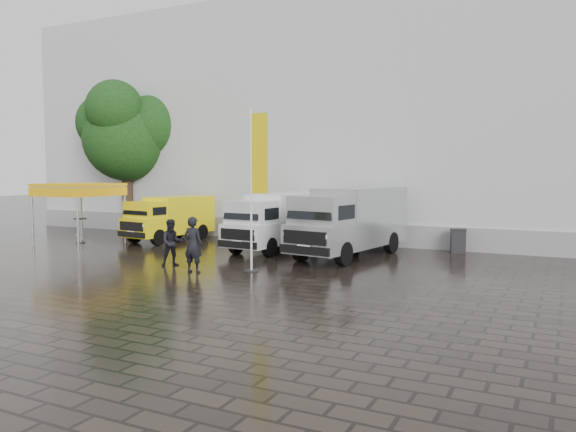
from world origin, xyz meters
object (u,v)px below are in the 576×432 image
(van_silver, at_px, (349,223))
(wheelie_bin, at_px, (458,241))
(van_yellow, at_px, (169,219))
(person_front, at_px, (193,245))
(flagpole, at_px, (256,179))
(person_tent, at_px, (172,243))
(canopy_tent, at_px, (78,188))
(van_white, at_px, (276,222))
(cocktail_table, at_px, (80,231))

(van_silver, height_order, wheelie_bin, van_silver)
(van_yellow, distance_m, van_silver, 9.53)
(person_front, bearing_deg, flagpole, -152.63)
(person_tent, bearing_deg, person_front, -72.65)
(canopy_tent, distance_m, person_tent, 8.10)
(van_white, relative_size, person_tent, 3.34)
(van_white, distance_m, van_silver, 3.44)
(van_yellow, height_order, person_front, van_yellow)
(flagpole, relative_size, cocktail_table, 4.71)
(van_silver, bearing_deg, van_white, -176.95)
(van_white, xyz_separation_m, person_tent, (-1.46, -5.16, -0.37))
(canopy_tent, height_order, person_front, canopy_tent)
(cocktail_table, bearing_deg, van_white, 12.40)
(canopy_tent, relative_size, cocktail_table, 2.60)
(flagpole, distance_m, cocktail_table, 11.75)
(van_white, distance_m, person_tent, 5.37)
(van_yellow, xyz_separation_m, flagpole, (7.89, -5.29, 2.03))
(van_white, xyz_separation_m, wheelie_bin, (7.05, 2.70, -0.70))
(van_yellow, height_order, van_silver, van_silver)
(canopy_tent, distance_m, wheelie_bin, 16.91)
(van_yellow, relative_size, van_white, 0.83)
(van_white, bearing_deg, van_silver, -1.28)
(van_yellow, distance_m, person_front, 8.82)
(person_front, bearing_deg, canopy_tent, -24.69)
(van_silver, distance_m, person_tent, 6.87)
(canopy_tent, bearing_deg, van_white, 15.70)
(van_yellow, relative_size, canopy_tent, 1.53)
(person_front, bearing_deg, van_silver, -124.96)
(van_white, xyz_separation_m, person_front, (0.03, -5.93, -0.27))
(van_silver, xyz_separation_m, canopy_tent, (-12.31, -2.15, 1.26))
(person_front, bearing_deg, van_white, -93.43)
(van_silver, xyz_separation_m, wheelie_bin, (3.64, 3.05, -0.85))
(van_silver, relative_size, flagpole, 1.14)
(cocktail_table, distance_m, wheelie_bin, 17.04)
(cocktail_table, relative_size, person_tent, 0.70)
(van_silver, xyz_separation_m, cocktail_table, (-12.73, -1.70, -0.77))
(van_yellow, bearing_deg, person_front, -39.24)
(canopy_tent, height_order, wheelie_bin, canopy_tent)
(flagpole, bearing_deg, cocktail_table, 165.86)
(cocktail_table, xyz_separation_m, person_tent, (7.86, -3.11, 0.25))
(van_silver, relative_size, person_front, 3.33)
(wheelie_bin, bearing_deg, flagpole, -140.57)
(canopy_tent, xyz_separation_m, person_tent, (7.44, -2.66, -1.78))
(van_yellow, height_order, van_white, van_white)
(van_silver, bearing_deg, wheelie_bin, 48.82)
(van_yellow, distance_m, van_white, 6.09)
(flagpole, xyz_separation_m, person_front, (-1.79, -1.08, -2.16))
(van_yellow, bearing_deg, cocktail_table, -135.48)
(canopy_tent, bearing_deg, cocktail_table, 132.76)
(wheelie_bin, bearing_deg, van_silver, -155.86)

